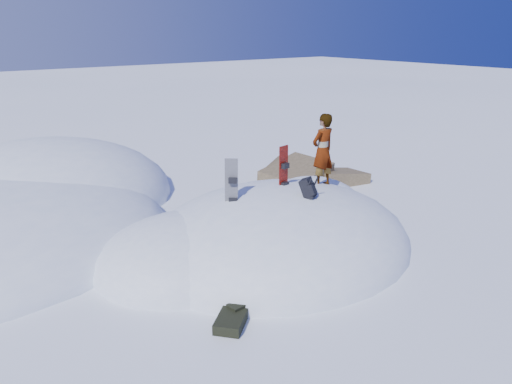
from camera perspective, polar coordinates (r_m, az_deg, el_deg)
ground at (r=12.45m, az=2.53°, el=-6.35°), size 120.00×120.00×0.00m
snow_mound at (r=12.52m, az=1.22°, el=-6.19°), size 8.00×6.00×3.00m
rock_outcrop at (r=16.85m, az=5.75°, el=0.33°), size 4.68×4.41×1.68m
snowboard_red at (r=12.37m, az=3.20°, el=1.70°), size 0.31×0.18×1.62m
snowboard_dark at (r=11.45m, az=-2.79°, el=-0.06°), size 0.38×0.37×1.59m
backpack at (r=11.59m, az=6.03°, el=0.42°), size 0.48×0.53×0.55m
gear_pile at (r=9.41m, az=-2.76°, el=-14.30°), size 0.95×0.83×0.25m
person at (r=12.81m, az=7.63°, el=4.71°), size 0.72×0.49×1.90m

